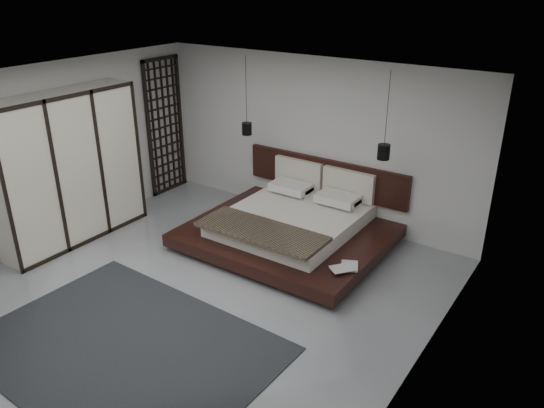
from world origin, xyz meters
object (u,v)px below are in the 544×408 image
Objects in this scene: pendant_right at (384,152)px; wardrobe at (68,169)px; bed at (292,225)px; rug at (124,347)px; lattice_screen at (165,126)px; pendant_left at (247,128)px.

pendant_right reaches higher than wardrobe.
pendant_right reaches higher than bed.
rug is at bearing -28.39° from wardrobe.
lattice_screen is 0.86× the size of bed.
lattice_screen reaches higher than rug.
lattice_screen is 2.03m from pendant_left.
pendant_left is (-1.24, 0.50, 1.28)m from bed.
wardrobe is at bearing -151.14° from pendant_right.
wardrobe reaches higher than rug.
lattice_screen is at bearing 96.02° from wardrobe.
bed is at bearing -158.13° from pendant_right.
pendant_right is 4.41m from rug.
lattice_screen is at bearing 128.00° from rug.
bed is at bearing 86.54° from rug.
rug is (-1.44, -3.84, -1.62)m from pendant_right.
lattice_screen is 0.75× the size of rug.
pendant_right is at bearing 28.86° from wardrobe.
lattice_screen is 1.06× the size of wardrobe.
pendant_left is 0.54× the size of wardrobe.
bed is at bearing -21.87° from pendant_left.
bed is 0.87× the size of rug.
pendant_right reaches higher than lattice_screen.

